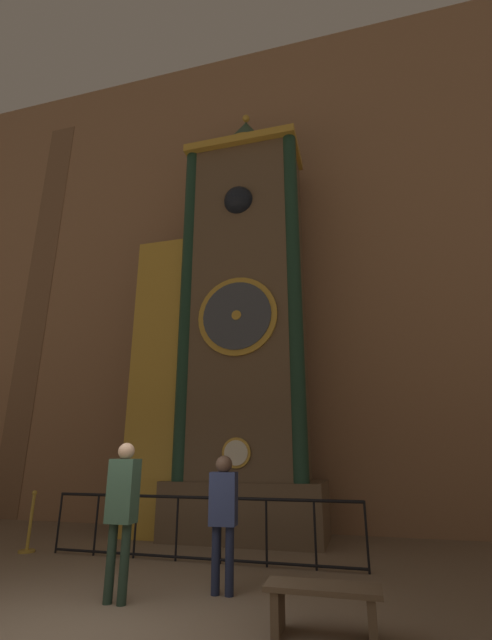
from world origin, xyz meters
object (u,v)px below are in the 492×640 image
visitor_near (122,503)px  stanchion_post (29,532)px  clock_tower (230,328)px  visitor_far (223,508)px  visitor_bench (323,601)px

visitor_near → stanchion_post: size_ratio=1.76×
visitor_near → stanchion_post: 3.68m
visitor_near → clock_tower: bearing=90.3°
visitor_far → stanchion_post: size_ratio=1.60×
clock_tower → visitor_near: clock_tower is taller
visitor_bench → visitor_far: bearing=144.5°
visitor_far → visitor_near: bearing=-154.4°
visitor_near → visitor_far: (1.10, 0.63, -0.09)m
clock_tower → visitor_far: clock_tower is taller
visitor_near → visitor_far: bearing=31.2°
visitor_near → stanchion_post: bearing=147.2°
visitor_far → stanchion_post: bearing=156.8°
stanchion_post → visitor_far: bearing=-18.9°
visitor_near → visitor_far: visitor_near is taller
clock_tower → visitor_far: size_ratio=6.44×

